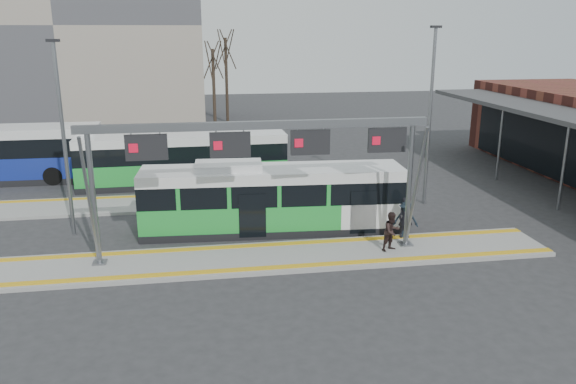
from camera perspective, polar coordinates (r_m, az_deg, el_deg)
name	(u,v)px	position (r m, az deg, el deg)	size (l,w,h in m)	color
ground	(273,259)	(21.92, -1.57, -6.84)	(120.00, 120.00, 0.00)	#2D2D30
platform_main	(273,257)	(21.89, -1.57, -6.66)	(22.00, 3.00, 0.15)	gray
platform_second	(175,202)	(29.31, -11.43, -1.04)	(20.00, 3.00, 0.15)	gray
tactile_main	(273,255)	(21.86, -1.57, -6.45)	(22.00, 2.65, 0.02)	gold
tactile_second	(175,195)	(30.39, -11.37, -0.26)	(20.00, 0.35, 0.02)	gold
gantry	(262,149)	(20.84, -2.70, 4.34)	(13.00, 1.68, 5.20)	slate
apartment_block	(68,23)	(57.19, -21.41, 15.66)	(24.50, 12.50, 18.40)	#9F9384
hero_bus	(272,199)	(24.57, -1.64, -0.75)	(11.47, 3.05, 3.12)	black
bg_bus_green	(183,160)	(32.66, -10.60, 3.24)	(11.74, 2.79, 2.92)	black
passenger_a	(406,218)	(23.93, 11.87, -2.59)	(0.63, 0.42, 1.73)	black
passenger_b	(392,231)	(22.48, 10.50, -3.95)	(0.76, 0.60, 1.57)	black
passenger_c	(406,220)	(23.95, 11.87, -2.75)	(1.03, 0.59, 1.59)	black
tree_left	(213,61)	(50.43, -7.64, 13.09)	(1.40, 1.40, 7.99)	#382B21
tree_mid	(226,50)	(54.34, -6.35, 14.15)	(1.40, 1.40, 9.01)	#382B21
lamp_west	(63,136)	(25.12, -21.85, 5.34)	(0.50, 0.25, 8.22)	slate
lamp_east	(430,113)	(28.71, 14.22, 7.77)	(0.50, 0.25, 8.78)	slate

